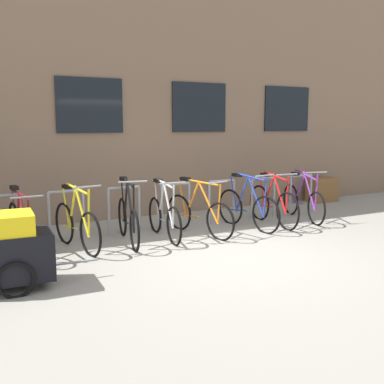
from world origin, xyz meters
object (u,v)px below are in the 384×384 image
(bicycle_silver, at_px, (164,217))
(planter_box, at_px, (322,190))
(bicycle_red, at_px, (273,204))
(bicycle_blue, at_px, (247,208))
(bicycle_orange, at_px, (198,213))
(bicycle_black, at_px, (128,219))
(bicycle_maroon, at_px, (21,229))
(bicycle_yellow, at_px, (76,225))
(bike_trailer, at_px, (11,250))
(bicycle_purple, at_px, (303,201))

(bicycle_silver, height_order, planter_box, bicycle_silver)
(bicycle_red, distance_m, bicycle_blue, 0.63)
(bicycle_red, height_order, bicycle_silver, bicycle_red)
(bicycle_orange, height_order, bicycle_blue, bicycle_blue)
(bicycle_blue, bearing_deg, bicycle_black, 178.58)
(bicycle_maroon, relative_size, bicycle_yellow, 1.12)
(bicycle_silver, distance_m, bicycle_orange, 0.65)
(bicycle_maroon, relative_size, bicycle_blue, 1.09)
(bicycle_black, relative_size, bike_trailer, 1.18)
(bicycle_maroon, bearing_deg, bicycle_yellow, -6.38)
(bike_trailer, bearing_deg, bicycle_yellow, 51.15)
(bicycle_purple, bearing_deg, bicycle_silver, -178.21)
(bicycle_black, bearing_deg, planter_box, 15.00)
(bicycle_purple, height_order, bicycle_blue, bicycle_blue)
(bike_trailer, bearing_deg, bicycle_red, 15.44)
(bicycle_orange, xyz_separation_m, planter_box, (4.34, 1.55, -0.07))
(bicycle_orange, relative_size, bike_trailer, 1.16)
(bicycle_maroon, xyz_separation_m, bike_trailer, (-0.28, -1.43, 0.08))
(bicycle_black, bearing_deg, bicycle_blue, -1.42)
(bicycle_yellow, bearing_deg, bicycle_orange, -0.83)
(bicycle_yellow, xyz_separation_m, planter_box, (6.47, 1.52, -0.08))
(bicycle_maroon, bearing_deg, planter_box, 11.16)
(bicycle_yellow, bearing_deg, bicycle_red, 0.07)
(bicycle_black, distance_m, bicycle_red, 2.94)
(bicycle_red, xyz_separation_m, bicycle_orange, (-1.65, -0.04, -0.02))
(bike_trailer, bearing_deg, bicycle_maroon, 78.78)
(bicycle_yellow, bearing_deg, bicycle_black, 0.91)
(bicycle_black, bearing_deg, bicycle_yellow, -179.09)
(bicycle_black, relative_size, bicycle_blue, 1.04)
(bicycle_silver, bearing_deg, planter_box, 16.85)
(bicycle_purple, xyz_separation_m, bicycle_blue, (-1.47, -0.15, 0.01))
(bicycle_silver, bearing_deg, bicycle_maroon, 178.07)
(bicycle_blue, bearing_deg, bicycle_red, 4.46)
(bicycle_purple, bearing_deg, bicycle_black, -178.54)
(bicycle_black, xyz_separation_m, bicycle_blue, (2.31, -0.06, -0.00))
(bicycle_yellow, distance_m, planter_box, 6.65)
(bicycle_purple, height_order, bicycle_yellow, bicycle_yellow)
(bicycle_purple, height_order, bicycle_red, bicycle_red)
(bicycle_purple, xyz_separation_m, bicycle_orange, (-2.50, -0.14, -0.00))
(bicycle_black, height_order, bicycle_purple, bicycle_black)
(bike_trailer, bearing_deg, planter_box, 20.75)
(bicycle_black, distance_m, bicycle_purple, 3.79)
(bicycle_purple, relative_size, bike_trailer, 1.19)
(bicycle_purple, relative_size, bicycle_maroon, 0.96)
(bicycle_black, distance_m, bicycle_orange, 1.29)
(bicycle_orange, bearing_deg, bicycle_purple, 3.24)
(bicycle_red, bearing_deg, bicycle_silver, 179.82)
(bicycle_yellow, distance_m, bicycle_orange, 2.13)
(bicycle_black, xyz_separation_m, bicycle_orange, (1.29, -0.04, -0.01))
(bicycle_red, bearing_deg, bike_trailer, -164.56)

